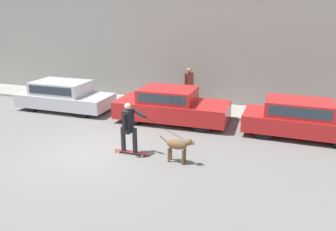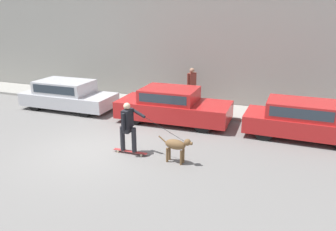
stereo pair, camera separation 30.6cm
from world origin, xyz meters
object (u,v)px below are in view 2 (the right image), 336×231
(parked_car_1, at_px, (173,106))
(parked_car_2, at_px, (303,120))
(skateboarder, at_px, (128,125))
(pedestrian_with_bag, at_px, (191,84))
(parked_car_0, at_px, (68,95))
(dog, at_px, (177,145))

(parked_car_1, height_order, parked_car_2, parked_car_1)
(parked_car_1, distance_m, skateboarder, 3.39)
(parked_car_2, relative_size, skateboarder, 1.64)
(parked_car_1, relative_size, pedestrian_with_bag, 2.65)
(parked_car_0, distance_m, dog, 7.31)
(dog, relative_size, pedestrian_with_bag, 0.63)
(parked_car_0, height_order, pedestrian_with_bag, pedestrian_with_bag)
(parked_car_1, bearing_deg, pedestrian_with_bag, 86.89)
(parked_car_0, xyz_separation_m, dog, (6.45, -3.44, -0.09))
(dog, bearing_deg, parked_car_2, 49.79)
(skateboarder, bearing_deg, parked_car_1, 86.04)
(parked_car_0, distance_m, skateboarder, 5.92)
(parked_car_0, height_order, dog, parked_car_0)
(parked_car_1, height_order, skateboarder, skateboarder)
(parked_car_1, height_order, pedestrian_with_bag, pedestrian_with_bag)
(skateboarder, bearing_deg, parked_car_0, 144.56)
(parked_car_1, relative_size, parked_car_2, 1.11)
(pedestrian_with_bag, bearing_deg, skateboarder, 121.37)
(parked_car_0, height_order, parked_car_2, parked_car_2)
(parked_car_1, bearing_deg, parked_car_0, 178.14)
(parked_car_2, xyz_separation_m, skateboarder, (-5.02, -3.38, 0.28))
(dog, distance_m, skateboarder, 1.65)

